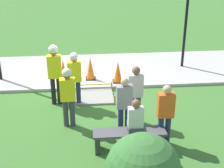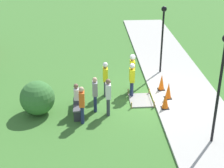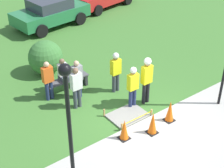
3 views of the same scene
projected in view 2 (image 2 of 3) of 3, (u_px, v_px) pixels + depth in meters
name	position (u px, v px, depth m)	size (l,w,h in m)	color
ground_plane	(152.00, 99.00, 16.09)	(60.00, 60.00, 0.00)	#3D702D
sidewalk	(186.00, 97.00, 16.16)	(28.00, 3.19, 0.10)	#ADAAA3
wet_concrete_patch	(141.00, 100.00, 15.87)	(1.40, 1.07, 0.30)	gray
traffic_cone_near_patch	(165.00, 101.00, 14.91)	(0.34, 0.34, 0.73)	black
traffic_cone_far_patch	(168.00, 90.00, 15.75)	(0.34, 0.34, 0.80)	black
traffic_cone_sidewalk_edge	(162.00, 82.00, 16.58)	(0.34, 0.34, 0.79)	black
park_bench	(79.00, 104.00, 14.83)	(1.76, 0.44, 0.51)	#2D2D33
person_seated_on_bench	(77.00, 95.00, 14.50)	(0.36, 0.44, 0.89)	#383D47
worker_supervisor	(132.00, 77.00, 15.90)	(0.40, 0.24, 1.68)	navy
worker_assistant	(105.00, 76.00, 15.97)	(0.40, 0.25, 1.70)	#383D47
worker_trainee	(132.00, 69.00, 16.36)	(0.40, 0.27, 1.90)	black
bystander_in_orange_shirt	(82.00, 103.00, 13.80)	(0.40, 0.22, 1.62)	navy
bystander_in_gray_shirt	(108.00, 95.00, 14.37)	(0.40, 0.22, 1.67)	#383D47
bystander_in_white_shirt	(95.00, 92.00, 14.68)	(0.40, 0.22, 1.60)	navy
lamppost_near	(163.00, 30.00, 17.76)	(0.28, 0.28, 3.58)	black
lamppost_far	(221.00, 75.00, 11.66)	(0.28, 0.28, 4.12)	black
shrub_rounded_near	(37.00, 98.00, 14.55)	(1.48, 1.48, 1.48)	#387033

